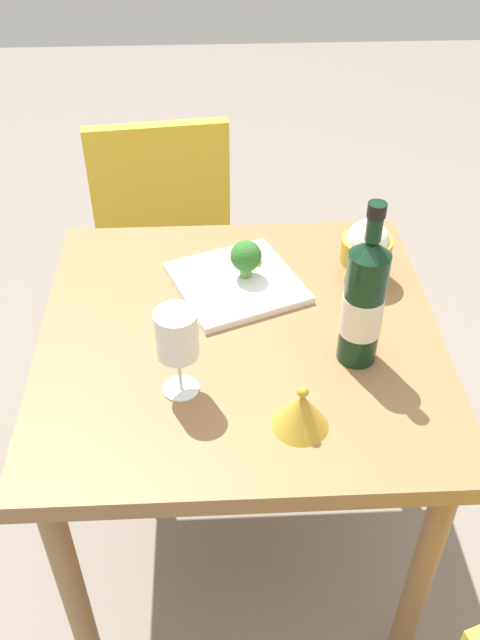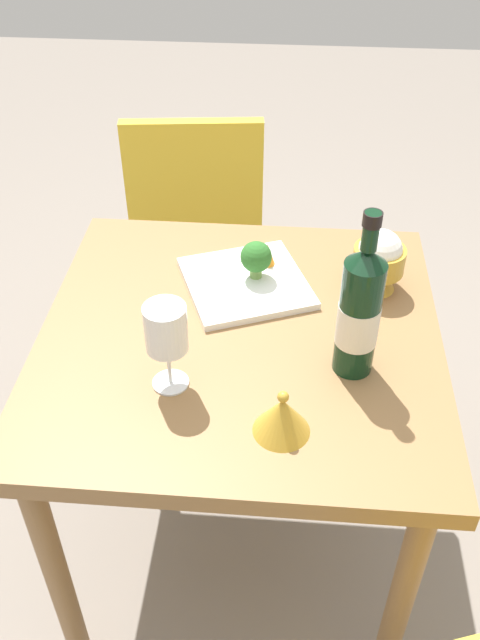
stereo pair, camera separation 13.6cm
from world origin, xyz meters
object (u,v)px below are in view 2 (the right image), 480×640
Objects in this scene: wine_glass at (166,330)px; serving_plate at (247,283)px; rice_bowl at (379,259)px; broccoli_floret at (256,258)px; chair_by_wall at (196,208)px; rice_bowl_lid at (282,415)px; wine_bottle at (359,312)px; carrot_garnish_left at (268,254)px.

serving_plate is at bearing 158.94° from wine_glass.
broccoli_floret is (0.00, -0.26, -0.01)m from rice_bowl.
chair_by_wall is 1.03m from wine_glass.
wine_glass is at bearing -115.23° from rice_bowl_lid.
broccoli_floret is at bearing -141.79° from wine_bottle.
chair_by_wall is at bearing -154.75° from wine_bottle.
wine_bottle reaches higher than carrot_garnish_left.
wine_glass is at bearing -21.06° from serving_plate.
carrot_garnish_left reaches higher than serving_plate.
carrot_garnish_left is (-0.37, 0.16, -0.09)m from wine_glass.
chair_by_wall is 2.62× the size of serving_plate.
rice_bowl_lid is 1.93× the size of carrot_garnish_left.
carrot_garnish_left is (-0.07, 0.04, 0.03)m from serving_plate.
rice_bowl_lid is 0.43m from broccoli_floret.
chair_by_wall is 0.85m from rice_bowl.
wine_glass is 2.09× the size of broccoli_floret.
wine_glass is 3.45× the size of carrot_garnish_left.
broccoli_floret is at bearing 157.15° from wine_glass.
wine_glass is 0.52m from rice_bowl.
serving_plate is at bearing -137.75° from wine_bottle.
wine_glass is 0.55× the size of serving_plate.
chair_by_wall reaches higher than rice_bowl_lid.
wine_bottle is 0.36m from carrot_garnish_left.
serving_plate is at bearing -31.61° from carrot_garnish_left.
wine_bottle is 0.23m from rice_bowl_lid.
rice_bowl is at bearing -59.28° from chair_by_wall.
rice_bowl is (-0.26, 0.06, -0.06)m from wine_bottle.
wine_bottle is at bearing 42.25° from serving_plate.
wine_bottle is at bearing 30.16° from carrot_garnish_left.
wine_glass is 1.79× the size of rice_bowl_lid.
rice_bowl_lid reaches higher than carrot_garnish_left.
rice_bowl is at bearing 78.63° from carrot_garnish_left.
wine_bottle is at bearing 102.15° from wine_glass.
serving_plate is at bearing -78.88° from chair_by_wall.
wine_bottle is 0.34m from serving_plate.
carrot_garnish_left is (-0.47, -0.05, 0.00)m from rice_bowl_lid.
wine_glass is at bearing -77.85° from wine_bottle.
wine_bottle reaches higher than rice_bowl_lid.
wine_glass reaches higher than rice_bowl_lid.
chair_by_wall is 2.52× the size of wine_bottle.
rice_bowl reaches higher than rice_bowl_lid.
broccoli_floret is at bearing -24.13° from carrot_garnish_left.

